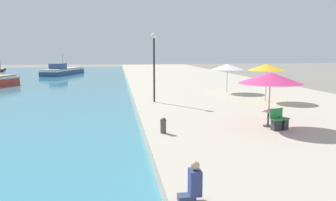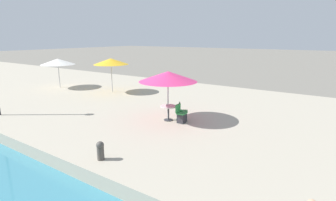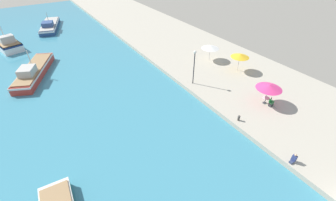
# 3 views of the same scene
# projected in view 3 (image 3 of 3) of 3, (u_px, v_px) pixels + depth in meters

# --- Properties ---
(quay_promenade) EXTENTS (16.00, 90.00, 0.55)m
(quay_promenade) POSITION_uv_depth(u_px,v_px,m) (167.00, 37.00, 44.07)
(quay_promenade) COLOR #B2A893
(quay_promenade) RESTS_ON ground_plane
(fishing_boat_mid) EXTENTS (6.78, 10.77, 3.77)m
(fishing_boat_mid) POSITION_uv_depth(u_px,v_px,m) (34.00, 71.00, 31.71)
(fishing_boat_mid) COLOR red
(fishing_boat_mid) RESTS_ON water_basin
(fishing_boat_far) EXTENTS (4.65, 7.21, 4.64)m
(fishing_boat_far) POSITION_uv_depth(u_px,v_px,m) (8.00, 44.00, 39.45)
(fishing_boat_far) COLOR white
(fishing_boat_far) RESTS_ON water_basin
(fishing_boat_distant) EXTENTS (5.92, 11.35, 3.36)m
(fishing_boat_distant) POSITION_uv_depth(u_px,v_px,m) (50.00, 25.00, 48.65)
(fishing_boat_distant) COLOR navy
(fishing_boat_distant) RESTS_ON water_basin
(cafe_umbrella_pink) EXTENTS (2.85, 2.85, 2.45)m
(cafe_umbrella_pink) POSITION_uv_depth(u_px,v_px,m) (269.00, 87.00, 24.73)
(cafe_umbrella_pink) COLOR #B7B7B7
(cafe_umbrella_pink) RESTS_ON quay_promenade
(cafe_umbrella_white) EXTENTS (2.55, 2.55, 2.52)m
(cafe_umbrella_white) POSITION_uv_depth(u_px,v_px,m) (240.00, 56.00, 31.07)
(cafe_umbrella_white) COLOR #B7B7B7
(cafe_umbrella_white) RESTS_ON quay_promenade
(cafe_umbrella_striped) EXTENTS (2.69, 2.69, 2.35)m
(cafe_umbrella_striped) POSITION_uv_depth(u_px,v_px,m) (210.00, 47.00, 34.04)
(cafe_umbrella_striped) COLOR #B7B7B7
(cafe_umbrella_striped) RESTS_ON quay_promenade
(cafe_table) EXTENTS (0.80, 0.80, 0.74)m
(cafe_table) POSITION_uv_depth(u_px,v_px,m) (266.00, 99.00, 25.65)
(cafe_table) COLOR #333338
(cafe_table) RESTS_ON quay_promenade
(cafe_chair_left) EXTENTS (0.57, 0.58, 0.91)m
(cafe_chair_left) POSITION_uv_depth(u_px,v_px,m) (272.00, 102.00, 25.52)
(cafe_chair_left) COLOR #2D2D33
(cafe_chair_left) RESTS_ON quay_promenade
(cafe_chair_right) EXTENTS (0.41, 0.44, 0.91)m
(cafe_chair_right) POSITION_uv_depth(u_px,v_px,m) (271.00, 104.00, 25.29)
(cafe_chair_right) COLOR #2D2D33
(cafe_chair_right) RESTS_ON quay_promenade
(person_at_quay) EXTENTS (0.52, 0.36, 0.95)m
(person_at_quay) POSITION_uv_depth(u_px,v_px,m) (294.00, 159.00, 18.88)
(person_at_quay) COLOR #333D5B
(person_at_quay) RESTS_ON quay_promenade
(mooring_bollard) EXTENTS (0.26, 0.26, 0.65)m
(mooring_bollard) POSITION_uv_depth(u_px,v_px,m) (239.00, 118.00, 23.29)
(mooring_bollard) COLOR #4C4742
(mooring_bollard) RESTS_ON quay_promenade
(lamppost) EXTENTS (0.36, 0.36, 4.56)m
(lamppost) POSITION_uv_depth(u_px,v_px,m) (194.00, 62.00, 27.71)
(lamppost) COLOR #232328
(lamppost) RESTS_ON quay_promenade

